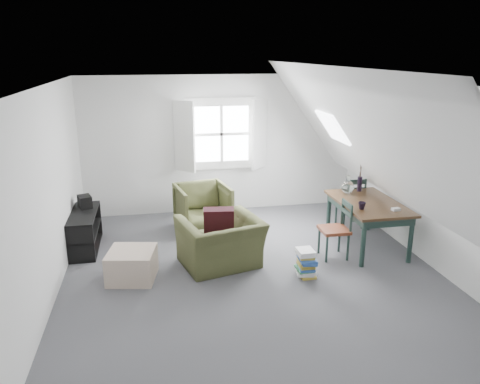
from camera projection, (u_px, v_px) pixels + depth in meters
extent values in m
plane|color=#4A4A4F|center=(253.00, 274.00, 6.32)|extent=(5.50, 5.50, 0.00)
plane|color=white|center=(254.00, 85.00, 5.60)|extent=(5.50, 5.50, 0.00)
plane|color=silver|center=(221.00, 145.00, 8.55)|extent=(5.00, 0.00, 5.00)
plane|color=silver|center=(335.00, 287.00, 3.38)|extent=(5.00, 0.00, 5.00)
plane|color=silver|center=(47.00, 196.00, 5.51)|extent=(0.00, 5.50, 5.50)
plane|color=silver|center=(431.00, 176.00, 6.41)|extent=(0.00, 5.50, 5.50)
plane|color=white|center=(126.00, 149.00, 5.53)|extent=(3.19, 5.50, 4.48)
plane|color=white|center=(370.00, 140.00, 6.09)|extent=(3.19, 5.50, 4.48)
cube|color=white|center=(221.00, 134.00, 8.47)|extent=(1.30, 0.04, 1.30)
cube|color=white|center=(184.00, 137.00, 8.20)|extent=(0.35, 0.35, 1.25)
cube|color=white|center=(260.00, 134.00, 8.45)|extent=(0.35, 0.35, 1.25)
cube|color=white|center=(221.00, 134.00, 8.46)|extent=(1.00, 0.02, 1.00)
cube|color=white|center=(222.00, 134.00, 8.44)|extent=(1.08, 0.04, 0.05)
cube|color=white|center=(222.00, 134.00, 8.44)|extent=(0.05, 0.04, 1.08)
cube|color=white|center=(332.00, 127.00, 7.32)|extent=(0.35, 0.75, 0.47)
imported|color=#3D4122|center=(221.00, 265.00, 6.58)|extent=(1.26, 1.16, 0.69)
imported|color=#3D4122|center=(203.00, 229.00, 7.93)|extent=(0.97, 0.99, 0.78)
cube|color=#350E17|center=(219.00, 221.00, 6.54)|extent=(0.44, 0.29, 0.44)
cube|color=tan|center=(132.00, 265.00, 6.14)|extent=(0.69, 0.69, 0.39)
cube|color=#311F11|center=(368.00, 203.00, 7.01)|extent=(0.87, 1.45, 0.04)
cube|color=#1D312B|center=(368.00, 208.00, 7.03)|extent=(0.77, 1.35, 0.12)
cylinder|color=#1D312B|center=(363.00, 244.00, 6.44)|extent=(0.07, 0.07, 0.69)
cylinder|color=#1D312B|center=(411.00, 240.00, 6.57)|extent=(0.07, 0.07, 0.69)
cylinder|color=#1D312B|center=(329.00, 213.00, 7.66)|extent=(0.07, 0.07, 0.69)
cylinder|color=#1D312B|center=(369.00, 210.00, 7.79)|extent=(0.07, 0.07, 0.69)
sphere|color=silver|center=(347.00, 187.00, 7.37)|extent=(0.20, 0.20, 0.20)
cylinder|color=silver|center=(348.00, 179.00, 7.33)|extent=(0.06, 0.06, 0.11)
cylinder|color=black|center=(360.00, 184.00, 7.51)|extent=(0.08, 0.08, 0.24)
cylinder|color=#3F2D1E|center=(361.00, 168.00, 7.43)|extent=(0.03, 0.05, 0.42)
cylinder|color=#3F2D1E|center=(361.00, 168.00, 7.44)|extent=(0.04, 0.06, 0.42)
cylinder|color=#3F2D1E|center=(360.00, 168.00, 7.42)|extent=(0.05, 0.07, 0.42)
imported|color=black|center=(362.00, 209.00, 6.68)|extent=(0.13, 0.13, 0.10)
cube|color=white|center=(396.00, 209.00, 6.61)|extent=(0.12, 0.09, 0.04)
cube|color=#622C1A|center=(350.00, 201.00, 7.94)|extent=(0.41, 0.41, 0.05)
cylinder|color=#1D312B|center=(354.00, 210.00, 8.19)|extent=(0.04, 0.04, 0.42)
cylinder|color=#1D312B|center=(362.00, 217.00, 7.88)|extent=(0.04, 0.04, 0.42)
cylinder|color=#1D312B|center=(336.00, 212.00, 8.13)|extent=(0.04, 0.04, 0.42)
cylinder|color=#1D312B|center=(344.00, 218.00, 7.82)|extent=(0.04, 0.04, 0.42)
cylinder|color=#1D312B|center=(365.00, 192.00, 7.73)|extent=(0.04, 0.04, 0.44)
cylinder|color=#1D312B|center=(346.00, 193.00, 7.67)|extent=(0.04, 0.04, 0.44)
cube|color=#1D312B|center=(356.00, 182.00, 7.65)|extent=(0.33, 0.03, 0.08)
cube|color=#1D312B|center=(356.00, 189.00, 7.69)|extent=(0.33, 0.03, 0.06)
cube|color=#622C1A|center=(334.00, 230.00, 6.73)|extent=(0.39, 0.39, 0.05)
cylinder|color=#1D312B|center=(319.00, 241.00, 6.92)|extent=(0.03, 0.03, 0.40)
cylinder|color=#1D312B|center=(339.00, 239.00, 6.97)|extent=(0.03, 0.03, 0.40)
cylinder|color=#1D312B|center=(327.00, 249.00, 6.62)|extent=(0.03, 0.03, 0.40)
cylinder|color=#1D312B|center=(348.00, 247.00, 6.68)|extent=(0.03, 0.03, 0.40)
cylinder|color=#1D312B|center=(342.00, 212.00, 6.85)|extent=(0.03, 0.03, 0.42)
cylinder|color=#1D312B|center=(351.00, 219.00, 6.56)|extent=(0.03, 0.03, 0.42)
cube|color=#1D312B|center=(347.00, 204.00, 6.66)|extent=(0.03, 0.32, 0.07)
cube|color=#1D312B|center=(347.00, 212.00, 6.69)|extent=(0.03, 0.32, 0.06)
cube|color=black|center=(87.00, 247.00, 7.15)|extent=(0.37, 1.12, 0.03)
cube|color=black|center=(85.00, 231.00, 7.08)|extent=(0.37, 1.12, 0.03)
cube|color=black|center=(83.00, 213.00, 6.99)|extent=(0.37, 1.12, 0.03)
cube|color=black|center=(80.00, 245.00, 6.56)|extent=(0.37, 0.03, 0.56)
cube|color=black|center=(89.00, 219.00, 7.59)|extent=(0.37, 0.03, 0.56)
cube|color=#264C99|center=(83.00, 249.00, 6.82)|extent=(0.17, 0.19, 0.21)
cube|color=red|center=(87.00, 239.00, 7.21)|extent=(0.17, 0.22, 0.21)
cube|color=white|center=(83.00, 228.00, 6.87)|extent=(0.17, 0.21, 0.19)
cube|color=black|center=(85.00, 202.00, 7.20)|extent=(0.25, 0.29, 0.20)
cube|color=#B29933|center=(307.00, 275.00, 6.26)|extent=(0.20, 0.26, 0.03)
cube|color=white|center=(305.00, 272.00, 6.26)|extent=(0.25, 0.28, 0.03)
cube|color=white|center=(308.00, 270.00, 6.24)|extent=(0.21, 0.28, 0.03)
cube|color=#337F4C|center=(304.00, 269.00, 6.23)|extent=(0.21, 0.26, 0.03)
cube|color=#264C99|center=(306.00, 267.00, 6.21)|extent=(0.23, 0.29, 0.02)
cube|color=#B29933|center=(306.00, 265.00, 6.22)|extent=(0.20, 0.26, 0.02)
cube|color=#B29933|center=(306.00, 263.00, 6.23)|extent=(0.23, 0.29, 0.03)
cube|color=#264C99|center=(309.00, 261.00, 6.19)|extent=(0.23, 0.29, 0.03)
cube|color=#264C99|center=(307.00, 259.00, 6.18)|extent=(0.23, 0.28, 0.03)
cube|color=#B29933|center=(306.00, 255.00, 6.21)|extent=(0.21, 0.27, 0.03)
cube|color=white|center=(305.00, 253.00, 6.19)|extent=(0.22, 0.24, 0.04)
cube|color=white|center=(306.00, 251.00, 6.19)|extent=(0.22, 0.26, 0.03)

